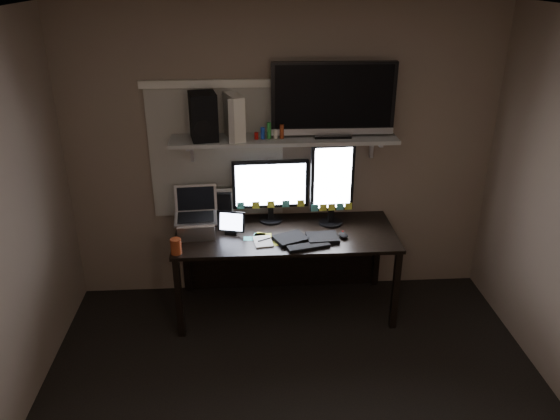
{
  "coord_description": "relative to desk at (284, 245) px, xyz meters",
  "views": [
    {
      "loc": [
        -0.3,
        -2.56,
        2.73
      ],
      "look_at": [
        -0.06,
        1.25,
        1.01
      ],
      "focal_mm": 35.0,
      "sensor_mm": 36.0,
      "label": 1
    }
  ],
  "objects": [
    {
      "name": "file_sorter",
      "position": [
        -0.56,
        0.11,
        0.33
      ],
      "size": [
        0.24,
        0.12,
        0.3
      ],
      "primitive_type": "cube",
      "rotation": [
        0.0,
        0.0,
        -0.05
      ],
      "color": "black",
      "rests_on": "desk"
    },
    {
      "name": "game_console",
      "position": [
        -0.39,
        0.08,
        1.1
      ],
      "size": [
        0.17,
        0.3,
        0.35
      ],
      "primitive_type": "cube",
      "rotation": [
        0.0,
        0.0,
        0.3
      ],
      "color": "silver",
      "rests_on": "wall_shelf"
    },
    {
      "name": "tv",
      "position": [
        0.38,
        0.08,
        1.22
      ],
      "size": [
        0.97,
        0.18,
        0.58
      ],
      "primitive_type": "cube",
      "rotation": [
        0.0,
        0.0,
        -0.01
      ],
      "color": "black",
      "rests_on": "wall_shelf"
    },
    {
      "name": "laptop",
      "position": [
        -0.72,
        -0.12,
        0.37
      ],
      "size": [
        0.35,
        0.3,
        0.38
      ],
      "primitive_type": "cube",
      "rotation": [
        0.0,
        0.0,
        0.06
      ],
      "color": "silver",
      "rests_on": "desk"
    },
    {
      "name": "monitor_landscape",
      "position": [
        -0.11,
        0.11,
        0.46
      ],
      "size": [
        0.64,
        0.09,
        0.56
      ],
      "primitive_type": "cube",
      "rotation": [
        0.0,
        0.0,
        0.04
      ],
      "color": "black",
      "rests_on": "desk"
    },
    {
      "name": "monitor_portrait",
      "position": [
        0.39,
        0.03,
        0.54
      ],
      "size": [
        0.36,
        0.09,
        0.72
      ],
      "primitive_type": "cube",
      "rotation": [
        0.0,
        0.0,
        0.06
      ],
      "color": "black",
      "rests_on": "desk"
    },
    {
      "name": "sticky_notes",
      "position": [
        -0.18,
        -0.25,
        0.18
      ],
      "size": [
        0.34,
        0.27,
        0.0
      ],
      "primitive_type": null,
      "rotation": [
        0.0,
        0.0,
        -0.1
      ],
      "color": "#EDF241",
      "rests_on": "desk"
    },
    {
      "name": "keyboard",
      "position": [
        0.16,
        -0.27,
        0.19
      ],
      "size": [
        0.55,
        0.32,
        0.03
      ],
      "primitive_type": "cube",
      "rotation": [
        0.0,
        0.0,
        0.24
      ],
      "color": "black",
      "rests_on": "desk"
    },
    {
      "name": "desk",
      "position": [
        0.0,
        0.0,
        0.0
      ],
      "size": [
        1.8,
        0.75,
        0.73
      ],
      "color": "black",
      "rests_on": "floor"
    },
    {
      "name": "notepad",
      "position": [
        -0.19,
        -0.28,
        0.18
      ],
      "size": [
        0.16,
        0.21,
        0.01
      ],
      "primitive_type": "cube",
      "rotation": [
        0.0,
        0.0,
        0.13
      ],
      "color": "silver",
      "rests_on": "desk"
    },
    {
      "name": "window_blinds",
      "position": [
        -0.55,
        0.24,
        0.75
      ],
      "size": [
        1.1,
        0.02,
        1.1
      ],
      "primitive_type": "cube",
      "color": "beige",
      "rests_on": "back_wall"
    },
    {
      "name": "ceiling",
      "position": [
        0.0,
        -1.55,
        1.95
      ],
      "size": [
        3.6,
        3.6,
        0.0
      ],
      "primitive_type": "plane",
      "rotation": [
        3.14,
        0.0,
        0.0
      ],
      "color": "silver",
      "rests_on": "back_wall"
    },
    {
      "name": "bottles",
      "position": [
        -0.12,
        0.03,
        0.99
      ],
      "size": [
        0.21,
        0.11,
        0.13
      ],
      "primitive_type": null,
      "rotation": [
        0.0,
        0.0,
        0.31
      ],
      "color": "#A50F0C",
      "rests_on": "wall_shelf"
    },
    {
      "name": "speaker",
      "position": [
        -0.63,
        0.06,
        1.11
      ],
      "size": [
        0.24,
        0.27,
        0.36
      ],
      "primitive_type": "cube",
      "rotation": [
        0.0,
        0.0,
        0.18
      ],
      "color": "black",
      "rests_on": "wall_shelf"
    },
    {
      "name": "cup",
      "position": [
        -0.85,
        -0.42,
        0.24
      ],
      "size": [
        0.09,
        0.09,
        0.12
      ],
      "primitive_type": "cylinder",
      "rotation": [
        0.0,
        0.0,
        0.06
      ],
      "color": "#993B1B",
      "rests_on": "desk"
    },
    {
      "name": "tablet",
      "position": [
        -0.44,
        -0.11,
        0.27
      ],
      "size": [
        0.24,
        0.15,
        0.19
      ],
      "primitive_type": "cube",
      "rotation": [
        0.0,
        0.0,
        -0.25
      ],
      "color": "black",
      "rests_on": "desk"
    },
    {
      "name": "mouse",
      "position": [
        0.46,
        -0.24,
        0.2
      ],
      "size": [
        0.09,
        0.12,
        0.04
      ],
      "primitive_type": "ellipsoid",
      "rotation": [
        0.0,
        0.0,
        0.2
      ],
      "color": "black",
      "rests_on": "desk"
    },
    {
      "name": "wall_shelf",
      "position": [
        0.0,
        0.08,
        0.91
      ],
      "size": [
        1.8,
        0.35,
        0.03
      ],
      "primitive_type": "cube",
      "color": "#B1B1AC",
      "rests_on": "back_wall"
    },
    {
      "name": "back_wall",
      "position": [
        0.0,
        0.25,
        0.7
      ],
      "size": [
        3.6,
        0.0,
        3.6
      ],
      "primitive_type": "plane",
      "rotation": [
        1.57,
        0.0,
        0.0
      ],
      "color": "#806B5C",
      "rests_on": "floor"
    }
  ]
}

